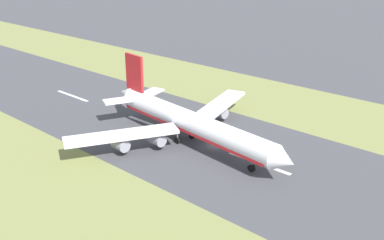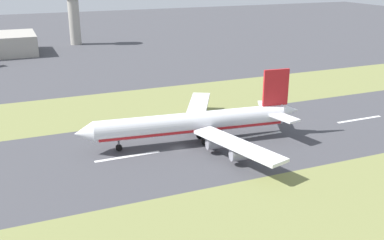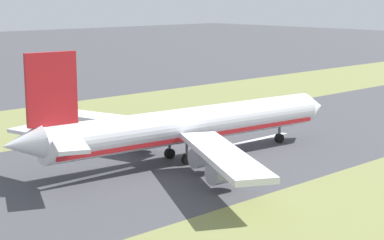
{
  "view_description": "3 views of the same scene",
  "coord_description": "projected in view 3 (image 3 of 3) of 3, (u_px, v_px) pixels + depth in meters",
  "views": [
    {
      "loc": [
        85.23,
        69.27,
        50.12
      ],
      "look_at": [
        2.54,
        -5.1,
        7.0
      ],
      "focal_mm": 42.0,
      "sensor_mm": 36.0,
      "label": 1
    },
    {
      "loc": [
        -109.81,
        41.82,
        49.43
      ],
      "look_at": [
        2.54,
        -5.1,
        7.0
      ],
      "focal_mm": 42.0,
      "sensor_mm": 36.0,
      "label": 2
    },
    {
      "loc": [
        83.06,
        -79.77,
        28.35
      ],
      "look_at": [
        2.54,
        -5.1,
        7.0
      ],
      "focal_mm": 60.0,
      "sensor_mm": 36.0,
      "label": 3
    }
  ],
  "objects": [
    {
      "name": "grass_median_west",
      "position": [
        71.0,
        118.0,
        150.82
      ],
      "size": [
        40.0,
        600.0,
        0.01
      ],
      "primitive_type": "cube",
      "color": "olive",
      "rests_on": "ground"
    },
    {
      "name": "centreline_dash_far",
      "position": [
        256.0,
        140.0,
        128.38
      ],
      "size": [
        1.2,
        18.0,
        0.01
      ],
      "primitive_type": "cube",
      "color": "silver",
      "rests_on": "ground"
    },
    {
      "name": "ground_plane",
      "position": [
        203.0,
        152.0,
        118.43
      ],
      "size": [
        800.0,
        800.0,
        0.0
      ],
      "primitive_type": "plane",
      "color": "#424247"
    },
    {
      "name": "airplane_main_jet",
      "position": [
        183.0,
        127.0,
        110.94
      ],
      "size": [
        63.75,
        67.2,
        20.2
      ],
      "color": "white",
      "rests_on": "ground"
    },
    {
      "name": "centreline_dash_mid",
      "position": [
        89.0,
        177.0,
        101.68
      ],
      "size": [
        1.2,
        18.0,
        0.01
      ],
      "primitive_type": "cube",
      "color": "silver",
      "rests_on": "ground"
    }
  ]
}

